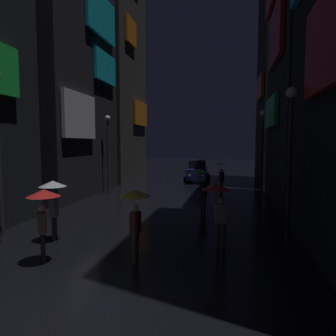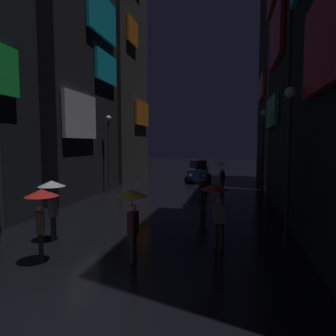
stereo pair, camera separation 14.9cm
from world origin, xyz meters
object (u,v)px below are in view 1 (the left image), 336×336
at_px(pedestrian_far_right_yellow, 135,205).
at_px(pedestrian_midstreet_left_red, 43,205).
at_px(pedestrian_near_crossing_clear, 53,194).
at_px(pedestrian_foreground_right_green, 201,178).
at_px(pedestrian_foreground_left_clear, 220,169).
at_px(streetlamp_right_far, 262,143).
at_px(streetlamp_right_near, 290,147).
at_px(pedestrian_midstreet_centre_red, 218,198).
at_px(streetlamp_left_far, 108,144).
at_px(car_distant, 197,171).

xyz_separation_m(pedestrian_far_right_yellow, pedestrian_midstreet_left_red, (-2.48, -0.53, 0.00)).
distance_m(pedestrian_near_crossing_clear, pedestrian_foreground_right_green, 7.38).
height_order(pedestrian_far_right_yellow, pedestrian_foreground_left_clear, same).
distance_m(pedestrian_foreground_left_clear, streetlamp_right_far, 3.45).
bearing_deg(streetlamp_right_near, pedestrian_midstreet_centre_red, -160.26).
relative_size(pedestrian_midstreet_left_red, streetlamp_right_near, 0.41).
height_order(pedestrian_far_right_yellow, pedestrian_midstreet_left_red, same).
xyz_separation_m(streetlamp_left_far, streetlamp_right_far, (10.00, -0.12, 0.07)).
bearing_deg(pedestrian_far_right_yellow, pedestrian_near_crossing_clear, 159.26).
height_order(pedestrian_near_crossing_clear, pedestrian_foreground_left_clear, same).
xyz_separation_m(pedestrian_near_crossing_clear, pedestrian_foreground_right_green, (4.50, 5.85, 0.00)).
bearing_deg(pedestrian_foreground_right_green, streetlamp_right_far, 50.65).
relative_size(pedestrian_midstreet_centre_red, streetlamp_left_far, 0.40).
bearing_deg(pedestrian_midstreet_left_red, streetlamp_left_far, 104.51).
xyz_separation_m(pedestrian_near_crossing_clear, pedestrian_far_right_yellow, (3.32, -1.26, 0.00)).
relative_size(pedestrian_far_right_yellow, car_distant, 0.50).
xyz_separation_m(pedestrian_foreground_right_green, streetlamp_right_near, (3.29, -4.65, 1.59)).
bearing_deg(streetlamp_right_far, car_distant, 122.48).
bearing_deg(pedestrian_foreground_left_clear, pedestrian_near_crossing_clear, -114.65).
bearing_deg(streetlamp_right_far, pedestrian_foreground_right_green, -129.35).
bearing_deg(car_distant, pedestrian_far_right_yellow, -89.31).
distance_m(pedestrian_foreground_left_clear, streetlamp_right_near, 10.72).
relative_size(car_distant, streetlamp_right_near, 0.82).
distance_m(pedestrian_near_crossing_clear, pedestrian_far_right_yellow, 3.55).
bearing_deg(streetlamp_right_near, pedestrian_far_right_yellow, -151.27).
xyz_separation_m(pedestrian_far_right_yellow, streetlamp_left_far, (-5.53, 11.25, 1.64)).
relative_size(pedestrian_foreground_right_green, streetlamp_right_near, 0.41).
bearing_deg(streetlamp_right_far, streetlamp_right_near, -90.00).
distance_m(pedestrian_foreground_left_clear, pedestrian_midstreet_centre_red, 11.10).
height_order(pedestrian_foreground_right_green, car_distant, pedestrian_foreground_right_green).
bearing_deg(streetlamp_right_near, pedestrian_midstreet_left_red, -156.80).
bearing_deg(streetlamp_right_far, pedestrian_midstreet_left_red, -120.83).
bearing_deg(streetlamp_left_far, streetlamp_right_near, -41.33).
height_order(pedestrian_midstreet_centre_red, car_distant, pedestrian_midstreet_centre_red).
distance_m(streetlamp_left_far, streetlamp_right_far, 10.00).
height_order(pedestrian_foreground_left_clear, car_distant, pedestrian_foreground_left_clear).
xyz_separation_m(pedestrian_near_crossing_clear, streetlamp_right_near, (7.79, 1.19, 1.59)).
bearing_deg(pedestrian_far_right_yellow, car_distant, 90.69).
distance_m(pedestrian_near_crossing_clear, pedestrian_foreground_left_clear, 12.64).
relative_size(car_distant, streetlamp_right_far, 0.79).
xyz_separation_m(pedestrian_midstreet_left_red, streetlamp_left_far, (-3.05, 11.78, 1.64)).
bearing_deg(pedestrian_near_crossing_clear, pedestrian_far_right_yellow, -20.74).
bearing_deg(pedestrian_midstreet_left_red, streetlamp_right_far, 59.17).
bearing_deg(streetlamp_right_near, car_distant, 106.31).
height_order(pedestrian_foreground_right_green, pedestrian_foreground_left_clear, same).
xyz_separation_m(pedestrian_midstreet_centre_red, streetlamp_left_far, (-7.75, 9.60, 1.64)).
bearing_deg(pedestrian_foreground_right_green, streetlamp_left_far, 148.31).
bearing_deg(pedestrian_foreground_left_clear, pedestrian_midstreet_centre_red, -88.58).
bearing_deg(pedestrian_foreground_right_green, streetlamp_right_near, -54.72).
distance_m(pedestrian_near_crossing_clear, streetlamp_right_near, 8.04).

